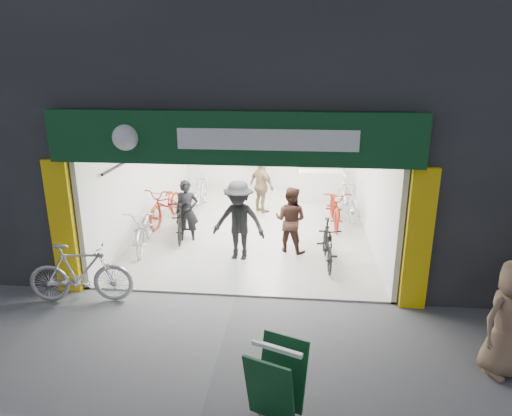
# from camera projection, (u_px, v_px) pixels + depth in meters

# --- Properties ---
(ground) EXTENTS (60.00, 60.00, 0.00)m
(ground) POSITION_uv_depth(u_px,v_px,m) (235.00, 296.00, 8.70)
(ground) COLOR #56565B
(ground) RESTS_ON ground
(building) EXTENTS (17.00, 10.27, 8.00)m
(building) POSITION_uv_depth(u_px,v_px,m) (294.00, 61.00, 12.03)
(building) COLOR #232326
(building) RESTS_ON ground
(bike_left_front) EXTENTS (1.05, 2.09, 1.05)m
(bike_left_front) POSITION_uv_depth(u_px,v_px,m) (144.00, 227.00, 10.84)
(bike_left_front) COLOR #BDBCC2
(bike_left_front) RESTS_ON ground
(bike_left_midfront) EXTENTS (0.86, 1.91, 1.11)m
(bike_left_midfront) POSITION_uv_depth(u_px,v_px,m) (181.00, 217.00, 11.45)
(bike_left_midfront) COLOR black
(bike_left_midfront) RESTS_ON ground
(bike_left_midback) EXTENTS (0.96, 2.13, 1.08)m
(bike_left_midback) POSITION_uv_depth(u_px,v_px,m) (166.00, 204.00, 12.57)
(bike_left_midback) COLOR maroon
(bike_left_midback) RESTS_ON ground
(bike_left_back) EXTENTS (0.62, 1.96, 1.17)m
(bike_left_back) POSITION_uv_depth(u_px,v_px,m) (201.00, 191.00, 13.67)
(bike_left_back) COLOR #B3B4B8
(bike_left_back) RESTS_ON ground
(bike_right_front) EXTENTS (0.54, 1.67, 0.99)m
(bike_right_front) POSITION_uv_depth(u_px,v_px,m) (328.00, 244.00, 9.92)
(bike_right_front) COLOR black
(bike_right_front) RESTS_ON ground
(bike_right_mid) EXTENTS (0.75, 2.02, 1.05)m
(bike_right_mid) POSITION_uv_depth(u_px,v_px,m) (335.00, 207.00, 12.38)
(bike_right_mid) COLOR maroon
(bike_right_mid) RESTS_ON ground
(bike_right_back) EXTENTS (0.94, 2.07, 1.20)m
(bike_right_back) POSITION_uv_depth(u_px,v_px,m) (347.00, 197.00, 12.99)
(bike_right_back) COLOR silver
(bike_right_back) RESTS_ON ground
(parked_bike) EXTENTS (1.96, 0.77, 1.15)m
(parked_bike) POSITION_uv_depth(u_px,v_px,m) (80.00, 273.00, 8.36)
(parked_bike) COLOR #AFAFB3
(parked_bike) RESTS_ON ground
(customer_a) EXTENTS (0.63, 0.48, 1.56)m
(customer_a) POSITION_uv_depth(u_px,v_px,m) (187.00, 212.00, 11.16)
(customer_a) COLOR black
(customer_a) RESTS_ON ground
(customer_b) EXTENTS (0.93, 0.82, 1.58)m
(customer_b) POSITION_uv_depth(u_px,v_px,m) (290.00, 220.00, 10.52)
(customer_b) COLOR #382119
(customer_b) RESTS_ON ground
(customer_c) EXTENTS (1.27, 0.85, 1.83)m
(customer_c) POSITION_uv_depth(u_px,v_px,m) (239.00, 221.00, 10.06)
(customer_c) COLOR black
(customer_c) RESTS_ON ground
(customer_d) EXTENTS (0.98, 0.97, 1.66)m
(customer_d) POSITION_uv_depth(u_px,v_px,m) (262.00, 186.00, 13.28)
(customer_d) COLOR #856A4D
(customer_d) RESTS_ON ground
(pedestrian_near) EXTENTS (0.99, 0.82, 1.73)m
(pedestrian_near) POSITION_uv_depth(u_px,v_px,m) (510.00, 319.00, 6.32)
(pedestrian_near) COLOR #82624B
(pedestrian_near) RESTS_ON ground
(sandwich_board) EXTENTS (0.81, 0.82, 0.96)m
(sandwich_board) POSITION_uv_depth(u_px,v_px,m) (276.00, 380.00, 5.61)
(sandwich_board) COLOR #0E391B
(sandwich_board) RESTS_ON ground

